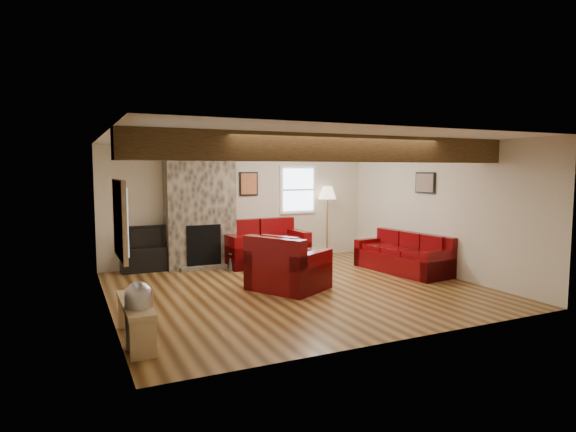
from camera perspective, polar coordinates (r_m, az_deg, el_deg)
name	(u,v)px	position (r m, az deg, el deg)	size (l,w,h in m)	color
room	(297,215)	(8.04, 1.12, 0.10)	(8.00, 8.00, 8.00)	#513115
oak_beam	(336,148)	(6.91, 5.76, 7.99)	(6.00, 0.36, 0.38)	black
chimney_breast	(200,208)	(10.03, -10.38, 0.91)	(1.40, 0.67, 2.50)	#322D27
back_window	(298,190)	(11.04, 1.20, 3.13)	(0.90, 0.08, 1.10)	white
hatch_window	(121,219)	(5.73, -19.23, -0.38)	(0.08, 1.00, 0.90)	tan
ceiling_dome	(319,147)	(9.22, 3.70, 8.18)	(0.40, 0.40, 0.18)	white
artwork_back	(249,184)	(10.56, -4.67, 3.82)	(0.42, 0.06, 0.52)	black
artwork_right	(425,183)	(9.91, 15.91, 3.81)	(0.06, 0.55, 0.42)	black
sofa_three	(403,253)	(9.76, 13.42, -4.25)	(1.96, 0.82, 0.76)	#48050A
loveseat	(264,242)	(10.28, -2.82, -3.11)	(1.76, 1.01, 0.94)	#48050A
armchair_red	(288,262)	(8.12, 0.05, -5.47)	(1.14, 1.00, 0.92)	#48050A
coffee_table	(304,262)	(9.44, 1.90, -5.42)	(0.90, 0.90, 0.47)	#412A15
tv_cabinet	(146,259)	(9.97, -16.45, -4.91)	(0.98, 0.39, 0.49)	black
television	(146,236)	(9.90, -16.52, -2.29)	(0.75, 0.10, 0.43)	black
floor_lamp	(327,196)	(11.20, 4.69, 2.32)	(0.42, 0.42, 1.63)	#AE9648
pine_bench	(136,322)	(6.01, -17.61, -11.90)	(0.30, 1.27, 0.47)	tan
pedal_bin	(139,315)	(5.73, -17.23, -11.19)	(0.31, 0.31, 0.77)	#AEAEB3
coal_bucket	(237,261)	(9.80, -6.02, -5.30)	(0.37, 0.37, 0.35)	gray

